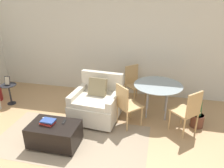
# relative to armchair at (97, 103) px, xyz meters

# --- Properties ---
(wall_back) EXTENTS (12.00, 0.06, 2.75)m
(wall_back) POSITION_rel_armchair_xyz_m (-0.10, 1.47, 1.01)
(wall_back) COLOR beige
(wall_back) RESTS_ON ground_plane
(area_rug) EXTENTS (2.80, 1.48, 0.01)m
(area_rug) POSITION_rel_armchair_xyz_m (-0.24, -0.84, -0.36)
(area_rug) COLOR gray
(area_rug) RESTS_ON ground_plane
(armchair) EXTENTS (1.02, 1.00, 0.94)m
(armchair) POSITION_rel_armchair_xyz_m (0.00, 0.00, 0.00)
(armchair) COLOR beige
(armchair) RESTS_ON ground_plane
(ottoman) EXTENTS (0.86, 0.56, 0.42)m
(ottoman) POSITION_rel_armchair_xyz_m (-0.48, -1.04, -0.13)
(ottoman) COLOR black
(ottoman) RESTS_ON ground_plane
(book_stack) EXTENTS (0.27, 0.19, 0.07)m
(book_stack) POSITION_rel_armchair_xyz_m (-0.58, -1.03, 0.10)
(book_stack) COLOR #B72D28
(book_stack) RESTS_ON ottoman
(tv_remote_primary) EXTENTS (0.07, 0.15, 0.01)m
(tv_remote_primary) POSITION_rel_armchair_xyz_m (-0.33, -0.92, 0.06)
(tv_remote_primary) COLOR black
(tv_remote_primary) RESTS_ON ottoman
(tv_remote_secondary) EXTENTS (0.13, 0.14, 0.01)m
(tv_remote_secondary) POSITION_rel_armchair_xyz_m (-0.71, -0.92, 0.06)
(tv_remote_secondary) COLOR #B7B7BC
(tv_remote_secondary) RESTS_ON ottoman
(side_table) EXTENTS (0.36, 0.36, 0.50)m
(side_table) POSITION_rel_armchair_xyz_m (-2.25, 0.17, -0.01)
(side_table) COLOR black
(side_table) RESTS_ON ground_plane
(picture_frame) EXTENTS (0.14, 0.07, 0.21)m
(picture_frame) POSITION_rel_armchair_xyz_m (-2.25, 0.17, 0.24)
(picture_frame) COLOR black
(picture_frame) RESTS_ON side_table
(dining_table) EXTENTS (1.04, 1.04, 0.72)m
(dining_table) POSITION_rel_armchair_xyz_m (1.24, 0.44, 0.27)
(dining_table) COLOR #99A8AD
(dining_table) RESTS_ON ground_plane
(dining_chair_near_left) EXTENTS (0.59, 0.59, 0.90)m
(dining_chair_near_left) POSITION_rel_armchair_xyz_m (0.65, -0.15, 0.15)
(dining_chair_near_left) COLOR tan
(dining_chair_near_left) RESTS_ON ground_plane
(dining_chair_near_right) EXTENTS (0.59, 0.59, 0.90)m
(dining_chair_near_right) POSITION_rel_armchair_xyz_m (1.84, -0.15, 0.15)
(dining_chair_near_right) COLOR tan
(dining_chair_near_right) RESTS_ON ground_plane
(dining_chair_far_left) EXTENTS (0.59, 0.59, 0.90)m
(dining_chair_far_left) POSITION_rel_armchair_xyz_m (0.65, 1.03, 0.15)
(dining_chair_far_left) COLOR tan
(dining_chair_far_left) RESTS_ON ground_plane
(potted_plant_small) EXTENTS (0.26, 0.26, 0.65)m
(potted_plant_small) POSITION_rel_armchair_xyz_m (2.08, 0.14, -0.19)
(potted_plant_small) COLOR brown
(potted_plant_small) RESTS_ON ground_plane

